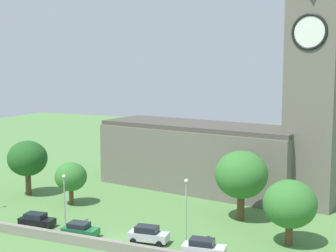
% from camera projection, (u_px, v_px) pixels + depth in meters
% --- Properties ---
extents(ground_plane, '(200.00, 200.00, 0.00)m').
position_uv_depth(ground_plane, '(168.00, 206.00, 67.83)').
color(ground_plane, '#517F42').
extents(church, '(38.40, 16.04, 33.53)m').
position_uv_depth(church, '(232.00, 136.00, 73.61)').
color(church, '#666056').
rests_on(church, ground).
extents(quay_barrier, '(43.19, 0.70, 1.11)m').
position_uv_depth(quay_barrier, '(102.00, 244.00, 51.81)').
color(quay_barrier, gray).
rests_on(quay_barrier, ground).
extents(car_black, '(4.40, 2.37, 1.63)m').
position_uv_depth(car_black, '(37.00, 220.00, 59.04)').
color(car_black, black).
rests_on(car_black, ground).
extents(car_green, '(4.18, 2.36, 1.66)m').
position_uv_depth(car_green, '(80.00, 230.00, 55.51)').
color(car_green, '#1E6B38').
rests_on(car_green, ground).
extents(car_silver, '(4.50, 2.40, 1.89)m').
position_uv_depth(car_silver, '(148.00, 234.00, 53.57)').
color(car_silver, silver).
rests_on(car_silver, ground).
extents(car_white, '(4.51, 2.43, 1.85)m').
position_uv_depth(car_white, '(203.00, 248.00, 49.78)').
color(car_white, silver).
rests_on(car_white, ground).
extents(streetlamp_west_mid, '(0.44, 0.44, 6.28)m').
position_uv_depth(streetlamp_west_mid, '(64.00, 191.00, 59.03)').
color(streetlamp_west_mid, '#9EA0A5').
rests_on(streetlamp_west_mid, ground).
extents(streetlamp_central, '(0.44, 0.44, 7.26)m').
position_uv_depth(streetlamp_central, '(186.00, 201.00, 52.64)').
color(streetlamp_central, '#9EA0A5').
rests_on(streetlamp_central, ground).
extents(tree_riverside_east, '(5.83, 5.83, 8.17)m').
position_uv_depth(tree_riverside_east, '(27.00, 159.00, 72.76)').
color(tree_riverside_east, brown).
rests_on(tree_riverside_east, ground).
extents(tree_riverside_west, '(6.59, 6.59, 8.77)m').
position_uv_depth(tree_riverside_west, '(241.00, 175.00, 60.97)').
color(tree_riverside_west, brown).
rests_on(tree_riverside_west, ground).
extents(tree_churchyard, '(4.42, 4.42, 5.93)m').
position_uv_depth(tree_churchyard, '(71.00, 177.00, 67.93)').
color(tree_churchyard, brown).
rests_on(tree_churchyard, ground).
extents(tree_by_tower, '(5.75, 5.75, 7.18)m').
position_uv_depth(tree_by_tower, '(290.00, 204.00, 52.45)').
color(tree_by_tower, brown).
rests_on(tree_by_tower, ground).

